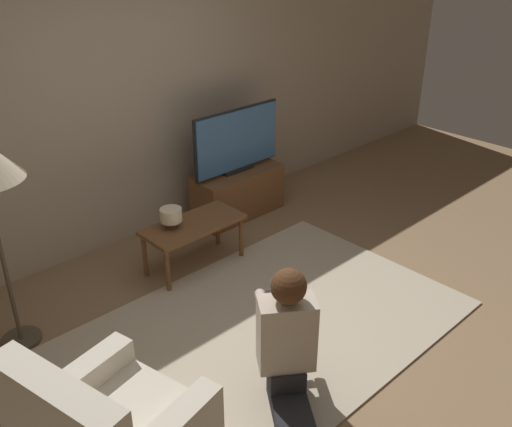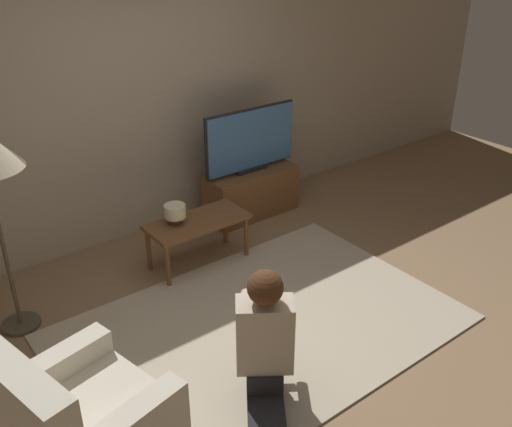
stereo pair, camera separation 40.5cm
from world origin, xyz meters
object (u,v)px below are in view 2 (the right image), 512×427
(coffee_table, at_px, (197,225))
(person_kneeling, at_px, (265,338))
(tv, at_px, (251,140))
(table_lamp, at_px, (175,212))

(coffee_table, height_order, person_kneeling, person_kneeling)
(coffee_table, bearing_deg, person_kneeling, -108.86)
(tv, distance_m, table_lamp, 1.23)
(coffee_table, height_order, table_lamp, table_lamp)
(coffee_table, xyz_separation_m, table_lamp, (-0.18, 0.06, 0.16))
(person_kneeling, bearing_deg, tv, -89.96)
(person_kneeling, relative_size, table_lamp, 5.20)
(tv, bearing_deg, person_kneeling, -125.30)
(coffee_table, bearing_deg, table_lamp, 161.87)
(person_kneeling, bearing_deg, coffee_table, -73.52)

